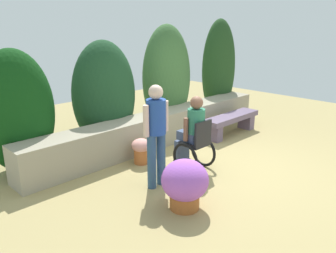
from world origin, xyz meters
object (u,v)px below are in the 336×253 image
at_px(person_standing_companion, 156,130).
at_px(flower_pot_purple_near, 185,183).
at_px(person_in_wheelchair, 193,136).
at_px(flower_pot_terracotta_by_wall, 141,149).
at_px(stone_bench, 231,121).

relative_size(person_standing_companion, flower_pot_purple_near, 2.27).
bearing_deg(person_in_wheelchair, flower_pot_purple_near, -136.25).
xyz_separation_m(flower_pot_purple_near, flower_pot_terracotta_by_wall, (0.61, 1.64, -0.11)).
height_order(stone_bench, flower_pot_terracotta_by_wall, flower_pot_terracotta_by_wall).
xyz_separation_m(person_standing_companion, flower_pot_purple_near, (-0.19, -0.78, -0.56)).
bearing_deg(flower_pot_terracotta_by_wall, stone_bench, -3.83).
bearing_deg(flower_pot_terracotta_by_wall, flower_pot_purple_near, -110.31).
relative_size(stone_bench, flower_pot_terracotta_by_wall, 3.48).
bearing_deg(person_standing_companion, flower_pot_purple_near, -116.02).
bearing_deg(flower_pot_purple_near, person_in_wheelchair, 36.36).
distance_m(person_standing_companion, flower_pot_terracotta_by_wall, 1.17).
relative_size(stone_bench, person_in_wheelchair, 1.23).
bearing_deg(person_standing_companion, person_in_wheelchair, -11.46).
bearing_deg(person_in_wheelchair, flower_pot_terracotta_by_wall, 126.08).
relative_size(person_in_wheelchair, flower_pot_terracotta_by_wall, 2.82).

